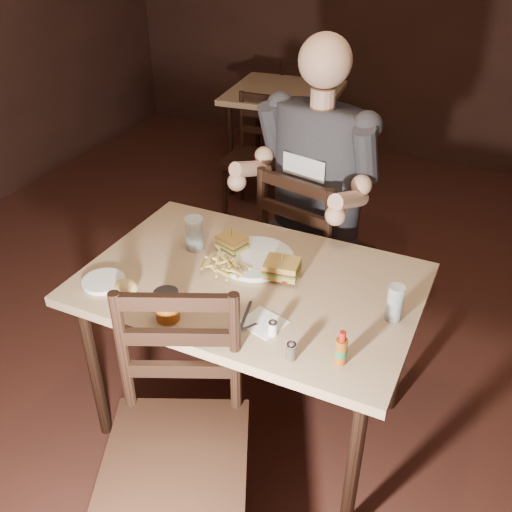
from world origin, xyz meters
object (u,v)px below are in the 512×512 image
at_px(dinner_plate, 255,259).
at_px(syrup_dispenser, 167,306).
at_px(glass_left, 195,234).
at_px(glass_right, 395,303).
at_px(chair_near, 176,456).
at_px(chair_far, 314,253).
at_px(bg_chair_near, 253,160).
at_px(hot_sauce, 341,347).
at_px(side_plate, 104,282).
at_px(bg_table, 284,102).
at_px(bg_chair_far, 308,112).
at_px(main_table, 251,296).
at_px(diner, 314,157).

relative_size(dinner_plate, syrup_dispenser, 2.69).
bearing_deg(glass_left, glass_right, -7.34).
bearing_deg(chair_near, chair_far, 66.89).
distance_m(bg_chair_near, glass_left, 1.81).
height_order(chair_near, syrup_dispenser, chair_near).
distance_m(chair_near, hot_sauce, 0.64).
bearing_deg(side_plate, syrup_dispenser, -12.61).
height_order(bg_table, chair_near, chair_near).
relative_size(chair_near, dinner_plate, 3.25).
bearing_deg(bg_chair_far, hot_sauce, 116.46).
xyz_separation_m(main_table, glass_right, (0.55, 0.00, 0.14)).
relative_size(diner, glass_right, 7.80).
distance_m(chair_near, side_plate, 0.71).
relative_size(diner, dinner_plate, 3.44).
bearing_deg(chair_near, bg_chair_near, 85.74).
height_order(bg_chair_near, glass_right, glass_right).
bearing_deg(bg_table, bg_chair_near, -90.00).
bearing_deg(dinner_plate, bg_table, 109.71).
height_order(chair_near, glass_right, chair_near).
relative_size(chair_far, syrup_dispenser, 8.63).
height_order(hot_sauce, side_plate, hot_sauce).
bearing_deg(dinner_plate, chair_near, -84.27).
relative_size(bg_chair_far, glass_right, 6.48).
distance_m(chair_far, syrup_dispenser, 1.11).
relative_size(bg_table, side_plate, 5.53).
xyz_separation_m(hot_sauce, side_plate, (-0.95, 0.03, -0.06)).
height_order(chair_far, bg_chair_near, chair_far).
height_order(main_table, bg_chair_far, bg_chair_far).
xyz_separation_m(main_table, side_plate, (-0.50, -0.26, 0.08)).
distance_m(main_table, glass_left, 0.36).
height_order(glass_left, glass_right, glass_left).
xyz_separation_m(diner, hot_sauce, (0.45, -0.94, -0.20)).
xyz_separation_m(bg_chair_far, diner, (0.84, -2.24, 0.59)).
bearing_deg(glass_right, bg_chair_near, 127.71).
distance_m(bg_table, chair_near, 3.11).
xyz_separation_m(main_table, dinner_plate, (-0.04, 0.13, 0.08)).
xyz_separation_m(main_table, diner, (0.01, 0.65, 0.33)).
bearing_deg(side_plate, dinner_plate, 40.23).
bearing_deg(chair_far, bg_chair_far, -56.20).
bearing_deg(hot_sauce, syrup_dispenser, -175.93).
xyz_separation_m(chair_near, bg_chair_far, (-0.87, 3.53, -0.06)).
bearing_deg(syrup_dispenser, glass_right, 25.42).
relative_size(bg_chair_near, dinner_plate, 2.77).
xyz_separation_m(chair_far, dinner_plate, (-0.06, -0.58, 0.29)).
xyz_separation_m(chair_far, chair_near, (0.02, -1.35, 0.01)).
distance_m(dinner_plate, hot_sauce, 0.65).
height_order(dinner_plate, glass_left, glass_left).
bearing_deg(side_plate, bg_table, 97.37).
bearing_deg(side_plate, main_table, 27.50).
bearing_deg(chair_far, side_plate, 74.46).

